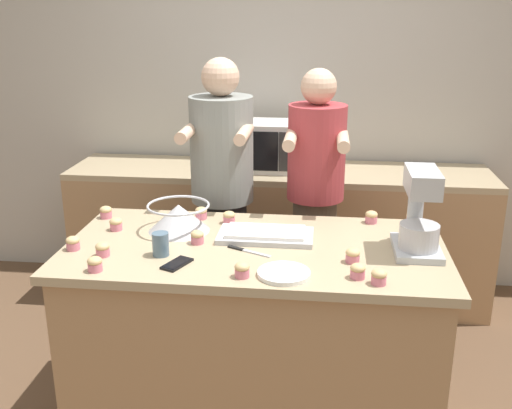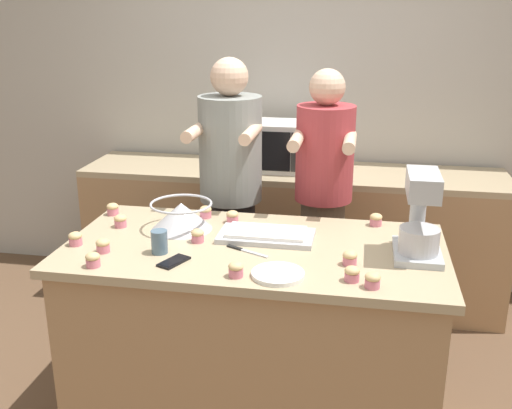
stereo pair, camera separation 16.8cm
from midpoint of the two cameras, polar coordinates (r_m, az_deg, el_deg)
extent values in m
cube|color=#B2ADA3|center=(4.26, 1.50, 10.17)|extent=(10.00, 0.06, 2.70)
cube|color=#A87F56|center=(2.92, -1.79, -12.77)|extent=(1.64, 0.81, 0.89)
cube|color=tan|center=(2.71, -1.89, -4.32)|extent=(1.71, 0.87, 0.04)
cube|color=#A87F56|center=(4.15, 0.96, -3.04)|extent=(2.80, 0.60, 0.88)
cube|color=tan|center=(4.01, 0.99, 3.10)|extent=(2.80, 0.60, 0.04)
cylinder|color=#232328|center=(3.60, -4.42, -6.41)|extent=(0.28, 0.28, 0.90)
cylinder|color=gray|center=(3.36, -4.73, 5.23)|extent=(0.35, 0.35, 0.59)
sphere|color=#DBB293|center=(3.29, -4.91, 12.02)|extent=(0.21, 0.21, 0.21)
cylinder|color=#DBB293|center=(3.20, -8.03, 6.83)|extent=(0.06, 0.34, 0.06)
cylinder|color=#DBB293|center=(3.14, -2.68, 6.77)|extent=(0.06, 0.34, 0.06)
cylinder|color=brown|center=(3.54, 4.05, -6.60)|extent=(0.25, 0.25, 0.93)
cylinder|color=#A8383D|center=(3.30, 4.34, 4.96)|extent=(0.32, 0.32, 0.52)
sphere|color=#DBB293|center=(3.23, 4.49, 11.14)|extent=(0.19, 0.19, 0.19)
cylinder|color=#DBB293|center=(3.12, 1.75, 6.24)|extent=(0.06, 0.34, 0.06)
cylinder|color=#DBB293|center=(3.10, 6.75, 6.08)|extent=(0.06, 0.34, 0.06)
cube|color=#B2B7BC|center=(2.70, 13.30, -4.10)|extent=(0.20, 0.30, 0.03)
cylinder|color=#B2B7BC|center=(2.76, 13.26, -0.57)|extent=(0.07, 0.07, 0.24)
cube|color=#B2B7BC|center=(2.59, 13.83, 2.11)|extent=(0.13, 0.26, 0.10)
cylinder|color=#BCBCC1|center=(2.64, 13.50, -3.00)|extent=(0.17, 0.17, 0.11)
cone|color=#BCBCC1|center=(2.89, -9.03, -1.26)|extent=(0.29, 0.29, 0.13)
torus|color=#BCBCC1|center=(2.87, -9.09, -0.10)|extent=(0.30, 0.30, 0.01)
cube|color=#BCBCC1|center=(2.78, -0.82, -3.02)|extent=(0.44, 0.23, 0.02)
cube|color=white|center=(2.77, -0.82, -2.63)|extent=(0.36, 0.18, 0.02)
cube|color=silver|center=(3.98, -0.78, 5.63)|extent=(0.52, 0.33, 0.32)
cube|color=black|center=(3.83, -1.80, 5.10)|extent=(0.35, 0.01, 0.25)
cube|color=#2D2D2D|center=(3.80, 1.71, 5.01)|extent=(0.10, 0.01, 0.25)
cube|color=black|center=(2.54, -9.44, -5.62)|extent=(0.12, 0.16, 0.01)
cube|color=black|center=(2.53, -9.44, -5.50)|extent=(0.11, 0.14, 0.00)
cylinder|color=slate|center=(2.62, -10.90, -3.76)|extent=(0.07, 0.07, 0.10)
cylinder|color=white|center=(2.41, 0.66, -6.61)|extent=(0.21, 0.21, 0.02)
cube|color=#BCBCC1|center=(2.61, -1.78, -4.70)|extent=(0.13, 0.08, 0.01)
cube|color=black|center=(2.67, -3.74, -4.20)|extent=(0.08, 0.05, 0.01)
cylinder|color=#D17084|center=(2.80, -18.68, -3.77)|extent=(0.06, 0.06, 0.03)
ellipsoid|color=tan|center=(2.79, -18.74, -3.27)|extent=(0.06, 0.06, 0.04)
cylinder|color=#D17084|center=(2.36, 9.61, -7.13)|extent=(0.06, 0.06, 0.03)
ellipsoid|color=tan|center=(2.35, 9.64, -6.55)|extent=(0.06, 0.06, 0.04)
cylinder|color=#D17084|center=(2.39, -3.36, -6.56)|extent=(0.06, 0.06, 0.03)
ellipsoid|color=tan|center=(2.38, -3.37, -5.98)|extent=(0.06, 0.06, 0.04)
cylinder|color=#D17084|center=(2.98, -14.76, -2.07)|extent=(0.06, 0.06, 0.03)
ellipsoid|color=tan|center=(2.97, -14.80, -1.58)|extent=(0.06, 0.06, 0.04)
cylinder|color=#D17084|center=(2.74, -7.37, -3.37)|extent=(0.06, 0.06, 0.03)
ellipsoid|color=tan|center=(2.73, -7.39, -2.85)|extent=(0.06, 0.06, 0.04)
cylinder|color=#D17084|center=(2.69, -16.13, -4.41)|extent=(0.06, 0.06, 0.03)
ellipsoid|color=tan|center=(2.68, -16.18, -3.89)|extent=(0.06, 0.06, 0.04)
cylinder|color=#D17084|center=(3.16, -15.58, -0.95)|extent=(0.06, 0.06, 0.03)
ellipsoid|color=tan|center=(3.15, -15.62, -0.49)|extent=(0.06, 0.06, 0.04)
cylinder|color=#D17084|center=(3.05, -6.82, -1.06)|extent=(0.06, 0.06, 0.03)
ellipsoid|color=tan|center=(3.04, -6.84, -0.58)|extent=(0.06, 0.06, 0.04)
cylinder|color=#D17084|center=(3.04, 13.13, -1.51)|extent=(0.06, 0.06, 0.03)
ellipsoid|color=tan|center=(3.03, 13.16, -1.04)|extent=(0.06, 0.06, 0.04)
cylinder|color=#D17084|center=(2.55, -16.92, -5.74)|extent=(0.06, 0.06, 0.03)
ellipsoid|color=tan|center=(2.54, -16.97, -5.19)|extent=(0.06, 0.06, 0.04)
cylinder|color=#D17084|center=(2.98, -4.20, -1.48)|extent=(0.06, 0.06, 0.03)
ellipsoid|color=tan|center=(2.97, -4.22, -1.00)|extent=(0.06, 0.06, 0.04)
cylinder|color=#D17084|center=(2.40, 7.67, -6.61)|extent=(0.06, 0.06, 0.03)
ellipsoid|color=tan|center=(2.39, 7.69, -6.03)|extent=(0.06, 0.06, 0.04)
cylinder|color=#D17084|center=(2.54, 7.31, -5.14)|extent=(0.06, 0.06, 0.03)
ellipsoid|color=tan|center=(2.53, 7.34, -4.58)|extent=(0.06, 0.06, 0.04)
cylinder|color=#D17084|center=(3.01, 9.35, -1.43)|extent=(0.06, 0.06, 0.03)
ellipsoid|color=tan|center=(3.00, 9.38, -0.95)|extent=(0.06, 0.06, 0.04)
camera|label=1|loc=(0.08, -91.80, -0.59)|focal=42.00mm
camera|label=2|loc=(0.08, 88.20, 0.59)|focal=42.00mm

